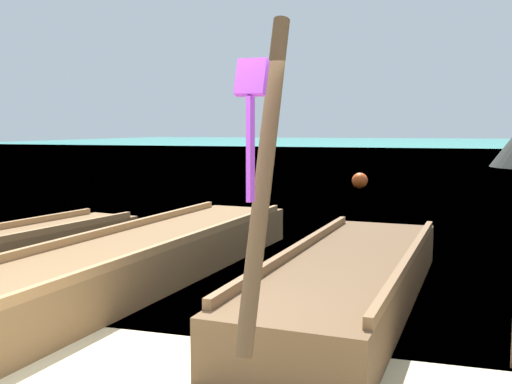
# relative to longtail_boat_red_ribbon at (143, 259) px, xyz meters

# --- Properties ---
(sea_water) EXTENTS (120.00, 120.00, 0.00)m
(sea_water) POSITION_rel_longtail_boat_red_ribbon_xyz_m (1.52, 58.17, -0.29)
(sea_water) COLOR #2DB29E
(sea_water) RESTS_ON ground
(longtail_boat_red_ribbon) EXTENTS (2.08, 7.62, 2.63)m
(longtail_boat_red_ribbon) POSITION_rel_longtail_boat_red_ribbon_xyz_m (0.00, 0.00, 0.00)
(longtail_boat_red_ribbon) COLOR brown
(longtail_boat_red_ribbon) RESTS_ON ground
(longtail_boat_violet_ribbon) EXTENTS (1.79, 5.98, 2.83)m
(longtail_boat_violet_ribbon) POSITION_rel_longtail_boat_red_ribbon_xyz_m (2.80, -0.29, -0.00)
(longtail_boat_violet_ribbon) COLOR brown
(longtail_boat_violet_ribbon) RESTS_ON ground
(mooring_buoy_near) EXTENTS (0.54, 0.54, 0.54)m
(mooring_buoy_near) POSITION_rel_longtail_boat_red_ribbon_xyz_m (1.25, 13.03, -0.02)
(mooring_buoy_near) COLOR #EA5119
(mooring_buoy_near) RESTS_ON sea_water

